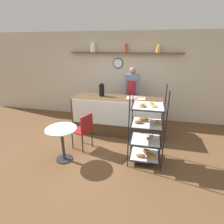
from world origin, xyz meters
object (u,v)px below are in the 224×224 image
at_px(person_worker, 132,94).
at_px(cafe_chair, 84,128).
at_px(coffee_carafe, 102,90).
at_px(pastry_rack, 147,132).
at_px(cafe_table, 62,137).
at_px(donut_tray_counter, 135,98).

height_order(person_worker, cafe_chair, person_worker).
height_order(person_worker, coffee_carafe, person_worker).
height_order(pastry_rack, cafe_table, pastry_rack).
relative_size(pastry_rack, donut_tray_counter, 3.34).
bearing_deg(cafe_table, person_worker, 60.85).
relative_size(cafe_table, donut_tray_counter, 1.55).
bearing_deg(person_worker, pastry_rack, -73.66).
bearing_deg(coffee_carafe, cafe_table, -104.15).
xyz_separation_m(cafe_table, cafe_chair, (0.29, 0.49, -0.02)).
height_order(cafe_table, cafe_chair, cafe_chair).
distance_m(cafe_chair, donut_tray_counter, 1.58).
bearing_deg(cafe_table, donut_tray_counter, 50.11).
height_order(pastry_rack, coffee_carafe, pastry_rack).
bearing_deg(cafe_chair, pastry_rack, 106.76).
bearing_deg(pastry_rack, person_worker, 106.34).
relative_size(cafe_chair, donut_tray_counter, 1.82).
bearing_deg(pastry_rack, cafe_chair, 174.36).
bearing_deg(donut_tray_counter, pastry_rack, -73.84).
height_order(pastry_rack, donut_tray_counter, pastry_rack).
relative_size(pastry_rack, cafe_table, 2.16).
xyz_separation_m(coffee_carafe, donut_tray_counter, (0.92, -0.02, -0.15)).
relative_size(person_worker, cafe_chair, 1.99).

